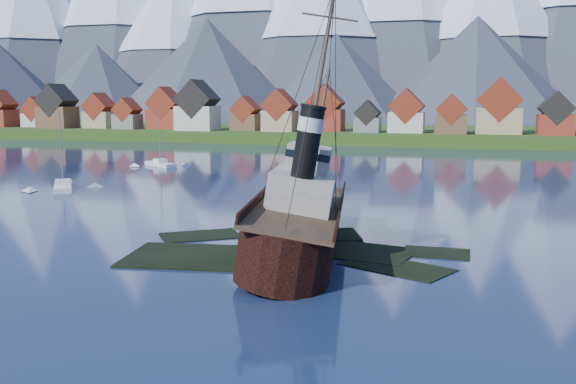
# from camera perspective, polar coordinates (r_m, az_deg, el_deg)

# --- Properties ---
(ground) EXTENTS (1400.00, 1400.00, 0.00)m
(ground) POSITION_cam_1_polar(r_m,az_deg,el_deg) (58.79, -2.03, -5.64)
(ground) COLOR #1B284C
(ground) RESTS_ON ground
(shoal) EXTENTS (31.71, 21.24, 1.14)m
(shoal) POSITION_cam_1_polar(r_m,az_deg,el_deg) (60.38, 0.21, -5.60)
(shoal) COLOR black
(shoal) RESTS_ON ground
(shore_bank) EXTENTS (600.00, 80.00, 3.20)m
(shore_bank) POSITION_cam_1_polar(r_m,az_deg,el_deg) (225.41, 11.33, 4.66)
(shore_bank) COLOR #274814
(shore_bank) RESTS_ON ground
(seawall) EXTENTS (600.00, 2.50, 2.00)m
(seawall) POSITION_cam_1_polar(r_m,az_deg,el_deg) (187.64, 10.40, 3.95)
(seawall) COLOR #3F3D38
(seawall) RESTS_ON ground
(town) EXTENTS (250.96, 16.69, 17.30)m
(town) POSITION_cam_1_polar(r_m,az_deg,el_deg) (212.64, 2.01, 7.02)
(town) COLOR maroon
(town) RESTS_ON ground
(mountains) EXTENTS (965.00, 340.00, 205.00)m
(mountains) POSITION_cam_1_polar(r_m,az_deg,el_deg) (541.08, 14.26, 16.18)
(mountains) COLOR #2D333D
(mountains) RESTS_ON ground
(tugboat_wreck) EXTENTS (7.35, 31.65, 25.08)m
(tugboat_wreck) POSITION_cam_1_polar(r_m,az_deg,el_deg) (60.42, 0.93, -2.20)
(tugboat_wreck) COLOR black
(tugboat_wreck) RESTS_ON ground
(sailboat_a) EXTENTS (7.88, 10.05, 12.63)m
(sailboat_a) POSITION_cam_1_polar(r_m,az_deg,el_deg) (106.12, -19.35, 0.38)
(sailboat_a) COLOR white
(sailboat_a) RESTS_ON ground
(sailboat_c) EXTENTS (9.28, 7.65, 12.50)m
(sailboat_c) POSITION_cam_1_polar(r_m,az_deg,el_deg) (136.38, -11.26, 2.39)
(sailboat_c) COLOR white
(sailboat_c) RESTS_ON ground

